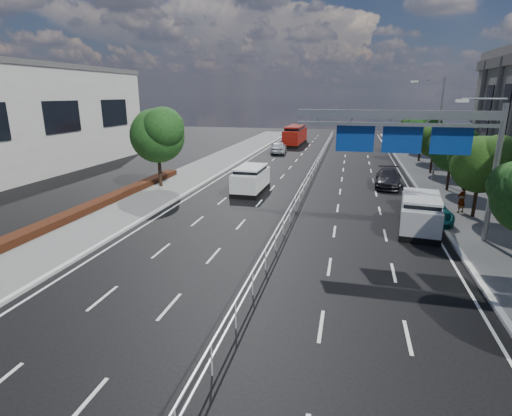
% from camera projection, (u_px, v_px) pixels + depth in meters
% --- Properties ---
extents(ground, '(160.00, 160.00, 0.00)m').
position_uv_depth(ground, '(242.00, 316.00, 14.23)').
color(ground, black).
rests_on(ground, ground).
extents(kerb_near, '(0.25, 140.00, 0.15)m').
position_uv_depth(kerb_near, '(28.00, 287.00, 16.20)').
color(kerb_near, silver).
rests_on(kerb_near, ground).
extents(median_fence, '(0.05, 85.00, 1.02)m').
position_uv_depth(median_fence, '(309.00, 178.00, 35.13)').
color(median_fence, silver).
rests_on(median_fence, ground).
extents(hedge_near, '(1.00, 36.00, 0.44)m').
position_uv_depth(hedge_near, '(31.00, 232.00, 21.75)').
color(hedge_near, black).
rests_on(hedge_near, sidewalk_near).
extents(overhead_gantry, '(10.24, 0.38, 7.45)m').
position_uv_depth(overhead_gantry, '(418.00, 134.00, 20.60)').
color(overhead_gantry, gray).
rests_on(overhead_gantry, ground).
extents(streetlight_far, '(2.78, 2.40, 9.00)m').
position_uv_depth(streetlight_far, '(436.00, 123.00, 34.79)').
color(streetlight_far, gray).
rests_on(streetlight_far, ground).
extents(near_tree_back, '(4.84, 4.51, 6.69)m').
position_uv_depth(near_tree_back, '(158.00, 132.00, 32.41)').
color(near_tree_back, black).
rests_on(near_tree_back, ground).
extents(far_tree_d, '(3.85, 3.59, 5.34)m').
position_uv_depth(far_tree_d, '(482.00, 161.00, 24.27)').
color(far_tree_d, black).
rests_on(far_tree_d, ground).
extents(far_tree_e, '(3.63, 3.38, 5.13)m').
position_uv_depth(far_tree_e, '(453.00, 148.00, 31.32)').
color(far_tree_e, black).
rests_on(far_tree_e, ground).
extents(far_tree_f, '(3.52, 3.28, 5.02)m').
position_uv_depth(far_tree_f, '(435.00, 139.00, 38.36)').
color(far_tree_f, black).
rests_on(far_tree_f, ground).
extents(far_tree_g, '(3.96, 3.69, 5.45)m').
position_uv_depth(far_tree_g, '(423.00, 129.00, 45.30)').
color(far_tree_g, black).
rests_on(far_tree_g, ground).
extents(far_tree_h, '(3.41, 3.18, 4.91)m').
position_uv_depth(far_tree_h, '(413.00, 127.00, 52.41)').
color(far_tree_h, black).
rests_on(far_tree_h, ground).
extents(white_minivan, '(2.20, 4.89, 2.11)m').
position_uv_depth(white_minivan, '(251.00, 180.00, 31.87)').
color(white_minivan, black).
rests_on(white_minivan, ground).
extents(red_bus, '(2.63, 9.94, 2.95)m').
position_uv_depth(red_bus, '(295.00, 135.00, 61.53)').
color(red_bus, black).
rests_on(red_bus, ground).
extents(near_car_silver, '(2.33, 4.87, 1.61)m').
position_uv_depth(near_car_silver, '(279.00, 147.00, 53.01)').
color(near_car_silver, silver).
rests_on(near_car_silver, ground).
extents(near_car_dark, '(1.67, 4.69, 1.54)m').
position_uv_depth(near_car_dark, '(291.00, 140.00, 61.54)').
color(near_car_dark, black).
rests_on(near_car_dark, ground).
extents(silver_minivan, '(2.69, 5.19, 2.07)m').
position_uv_depth(silver_minivan, '(420.00, 213.00, 22.93)').
color(silver_minivan, black).
rests_on(silver_minivan, ground).
extents(parked_car_teal, '(2.46, 5.18, 1.43)m').
position_uv_depth(parked_car_teal, '(427.00, 209.00, 24.89)').
color(parked_car_teal, '#176567').
rests_on(parked_car_teal, ground).
extents(parked_car_dark, '(2.40, 5.15, 1.45)m').
position_uv_depth(parked_car_dark, '(388.00, 178.00, 33.87)').
color(parked_car_dark, black).
rests_on(parked_car_dark, ground).
extents(pedestrian_a, '(0.77, 0.72, 1.76)m').
position_uv_depth(pedestrian_a, '(462.00, 199.00, 25.92)').
color(pedestrian_a, gray).
rests_on(pedestrian_a, sidewalk_far).
extents(pedestrian_b, '(1.19, 1.11, 1.95)m').
position_uv_depth(pedestrian_b, '(461.00, 171.00, 35.14)').
color(pedestrian_b, gray).
rests_on(pedestrian_b, sidewalk_far).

